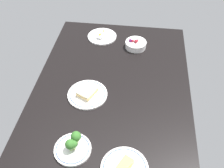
# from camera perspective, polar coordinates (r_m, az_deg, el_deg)

# --- Properties ---
(dining_table) EXTENTS (1.32, 0.90, 0.04)m
(dining_table) POSITION_cam_1_polar(r_m,az_deg,el_deg) (1.50, 0.00, -1.08)
(dining_table) COLOR black
(dining_table) RESTS_ON ground
(plate_cheese) EXTENTS (0.21, 0.21, 0.05)m
(plate_cheese) POSITION_cam_1_polar(r_m,az_deg,el_deg) (1.17, 2.82, -18.23)
(plate_cheese) COLOR white
(plate_cheese) RESTS_ON dining_table
(bowl_berries) EXTENTS (0.14, 0.14, 0.06)m
(bowl_berries) POSITION_cam_1_polar(r_m,az_deg,el_deg) (1.76, 5.32, 8.87)
(bowl_berries) COLOR white
(bowl_berries) RESTS_ON dining_table
(plate_sandwich) EXTENTS (0.22, 0.22, 0.04)m
(plate_sandwich) POSITION_cam_1_polar(r_m,az_deg,el_deg) (1.43, -5.51, -2.17)
(plate_sandwich) COLOR white
(plate_sandwich) RESTS_ON dining_table
(plate_eggs) EXTENTS (0.21, 0.21, 0.05)m
(plate_eggs) POSITION_cam_1_polar(r_m,az_deg,el_deg) (1.86, -2.26, 10.66)
(plate_eggs) COLOR white
(plate_eggs) RESTS_ON dining_table
(plate_broccoli) EXTENTS (0.17, 0.17, 0.09)m
(plate_broccoli) POSITION_cam_1_polar(r_m,az_deg,el_deg) (1.22, -8.73, -13.62)
(plate_broccoli) COLOR white
(plate_broccoli) RESTS_ON dining_table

